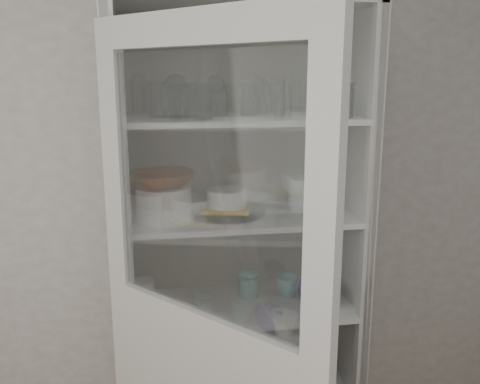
# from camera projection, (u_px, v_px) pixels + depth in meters

# --- Properties ---
(wall_back) EXTENTS (3.60, 0.02, 2.60)m
(wall_back) POSITION_uv_depth(u_px,v_px,m) (188.00, 194.00, 2.28)
(wall_back) COLOR #ABA49C
(wall_back) RESTS_ON ground
(pantry_cabinet) EXTENTS (1.00, 0.45, 2.10)m
(pantry_cabinet) POSITION_uv_depth(u_px,v_px,m) (238.00, 280.00, 2.24)
(pantry_cabinet) COLOR #B7B7AE
(pantry_cabinet) RESTS_ON floor
(cupboard_door) EXTENTS (0.63, 0.70, 2.00)m
(cupboard_door) POSITION_uv_depth(u_px,v_px,m) (206.00, 379.00, 1.62)
(cupboard_door) COLOR #B7B7AE
(cupboard_door) RESTS_ON floor
(tumbler_0) EXTENTS (0.08, 0.08, 0.13)m
(tumbler_0) POSITION_uv_depth(u_px,v_px,m) (179.00, 102.00, 1.83)
(tumbler_0) COLOR silver
(tumbler_0) RESTS_ON shelf_glass
(tumbler_1) EXTENTS (0.08, 0.08, 0.13)m
(tumbler_1) POSITION_uv_depth(u_px,v_px,m) (199.00, 101.00, 1.87)
(tumbler_1) COLOR silver
(tumbler_1) RESTS_ON shelf_glass
(tumbler_2) EXTENTS (0.09, 0.09, 0.14)m
(tumbler_2) POSITION_uv_depth(u_px,v_px,m) (203.00, 100.00, 1.86)
(tumbler_2) COLOR silver
(tumbler_2) RESTS_ON shelf_glass
(tumbler_3) EXTENTS (0.08, 0.08, 0.13)m
(tumbler_3) POSITION_uv_depth(u_px,v_px,m) (204.00, 101.00, 1.87)
(tumbler_3) COLOR silver
(tumbler_3) RESTS_ON shelf_glass
(tumbler_4) EXTENTS (0.09, 0.09, 0.14)m
(tumbler_4) POSITION_uv_depth(u_px,v_px,m) (275.00, 99.00, 1.89)
(tumbler_4) COLOR silver
(tumbler_4) RESTS_ON shelf_glass
(tumbler_5) EXTENTS (0.08, 0.08, 0.12)m
(tumbler_5) POSITION_uv_depth(u_px,v_px,m) (284.00, 102.00, 1.88)
(tumbler_5) COLOR silver
(tumbler_5) RESTS_ON shelf_glass
(tumbler_6) EXTENTS (0.07, 0.07, 0.13)m
(tumbler_6) POSITION_uv_depth(u_px,v_px,m) (345.00, 100.00, 1.93)
(tumbler_6) COLOR silver
(tumbler_6) RESTS_ON shelf_glass
(tumbler_7) EXTENTS (0.08, 0.08, 0.14)m
(tumbler_7) POSITION_uv_depth(u_px,v_px,m) (158.00, 99.00, 1.97)
(tumbler_7) COLOR silver
(tumbler_7) RESTS_ON shelf_glass
(tumbler_8) EXTENTS (0.07, 0.07, 0.13)m
(tumbler_8) POSITION_uv_depth(u_px,v_px,m) (169.00, 100.00, 1.96)
(tumbler_8) COLOR silver
(tumbler_8) RESTS_ON shelf_glass
(tumbler_9) EXTENTS (0.08, 0.08, 0.13)m
(tumbler_9) POSITION_uv_depth(u_px,v_px,m) (181.00, 101.00, 1.96)
(tumbler_9) COLOR silver
(tumbler_9) RESTS_ON shelf_glass
(tumbler_10) EXTENTS (0.08, 0.08, 0.13)m
(tumbler_10) POSITION_uv_depth(u_px,v_px,m) (220.00, 100.00, 2.00)
(tumbler_10) COLOR silver
(tumbler_10) RESTS_ON shelf_glass
(tumbler_11) EXTENTS (0.07, 0.07, 0.14)m
(tumbler_11) POSITION_uv_depth(u_px,v_px,m) (250.00, 98.00, 1.97)
(tumbler_11) COLOR silver
(tumbler_11) RESTS_ON shelf_glass
(goblet_0) EXTENTS (0.08, 0.08, 0.18)m
(goblet_0) POSITION_uv_depth(u_px,v_px,m) (176.00, 92.00, 2.05)
(goblet_0) COLOR silver
(goblet_0) RESTS_ON shelf_glass
(goblet_1) EXTENTS (0.08, 0.08, 0.18)m
(goblet_1) POSITION_uv_depth(u_px,v_px,m) (216.00, 93.00, 2.08)
(goblet_1) COLOR silver
(goblet_1) RESTS_ON shelf_glass
(goblet_2) EXTENTS (0.07, 0.07, 0.17)m
(goblet_2) POSITION_uv_depth(u_px,v_px,m) (260.00, 94.00, 2.08)
(goblet_2) COLOR silver
(goblet_2) RESTS_ON shelf_glass
(goblet_3) EXTENTS (0.08, 0.08, 0.18)m
(goblet_3) POSITION_uv_depth(u_px,v_px,m) (322.00, 92.00, 2.17)
(goblet_3) COLOR silver
(goblet_3) RESTS_ON shelf_glass
(plate_stack_front) EXTENTS (0.23, 0.23, 0.07)m
(plate_stack_front) POSITION_uv_depth(u_px,v_px,m) (164.00, 212.00, 2.00)
(plate_stack_front) COLOR white
(plate_stack_front) RESTS_ON shelf_plates
(plate_stack_back) EXTENTS (0.23, 0.23, 0.06)m
(plate_stack_back) POSITION_uv_depth(u_px,v_px,m) (189.00, 203.00, 2.16)
(plate_stack_back) COLOR white
(plate_stack_back) RESTS_ON shelf_plates
(cream_bowl) EXTENTS (0.23, 0.23, 0.07)m
(cream_bowl) POSITION_uv_depth(u_px,v_px,m) (164.00, 195.00, 1.98)
(cream_bowl) COLOR silver
(cream_bowl) RESTS_ON plate_stack_front
(terracotta_bowl) EXTENTS (0.27, 0.27, 0.06)m
(terracotta_bowl) POSITION_uv_depth(u_px,v_px,m) (163.00, 179.00, 1.97)
(terracotta_bowl) COLOR brown
(terracotta_bowl) RESTS_ON cream_bowl
(glass_platter) EXTENTS (0.36, 0.36, 0.02)m
(glass_platter) POSITION_uv_depth(u_px,v_px,m) (227.00, 211.00, 2.10)
(glass_platter) COLOR silver
(glass_platter) RESTS_ON shelf_plates
(yellow_trivet) EXTENTS (0.23, 0.23, 0.01)m
(yellow_trivet) POSITION_uv_depth(u_px,v_px,m) (227.00, 208.00, 2.10)
(yellow_trivet) COLOR gold
(yellow_trivet) RESTS_ON glass_platter
(white_ramekin) EXTENTS (0.22, 0.22, 0.07)m
(white_ramekin) POSITION_uv_depth(u_px,v_px,m) (227.00, 198.00, 2.09)
(white_ramekin) COLOR white
(white_ramekin) RESTS_ON yellow_trivet
(grey_bowl_stack) EXTENTS (0.12, 0.12, 0.14)m
(grey_bowl_stack) POSITION_uv_depth(u_px,v_px,m) (303.00, 194.00, 2.14)
(grey_bowl_stack) COLOR #A5B1B2
(grey_bowl_stack) RESTS_ON shelf_plates
(mug_blue) EXTENTS (0.13, 0.13, 0.09)m
(mug_blue) POSITION_uv_depth(u_px,v_px,m) (312.00, 292.00, 2.19)
(mug_blue) COLOR #1508A2
(mug_blue) RESTS_ON shelf_mugs
(mug_teal) EXTENTS (0.11, 0.11, 0.09)m
(mug_teal) POSITION_uv_depth(u_px,v_px,m) (287.00, 286.00, 2.25)
(mug_teal) COLOR teal
(mug_teal) RESTS_ON shelf_mugs
(mug_white) EXTENTS (0.11, 0.11, 0.10)m
(mug_white) POSITION_uv_depth(u_px,v_px,m) (325.00, 298.00, 2.13)
(mug_white) COLOR white
(mug_white) RESTS_ON shelf_mugs
(teal_jar) EXTENTS (0.09, 0.09, 0.11)m
(teal_jar) POSITION_uv_depth(u_px,v_px,m) (248.00, 285.00, 2.25)
(teal_jar) COLOR teal
(teal_jar) RESTS_ON shelf_mugs
(measuring_cups) EXTENTS (0.11, 0.11, 0.04)m
(measuring_cups) POSITION_uv_depth(u_px,v_px,m) (184.00, 313.00, 2.05)
(measuring_cups) COLOR #B7B8C0
(measuring_cups) RESTS_ON shelf_mugs
(white_canister) EXTENTS (0.13, 0.13, 0.12)m
(white_canister) POSITION_uv_depth(u_px,v_px,m) (143.00, 294.00, 2.15)
(white_canister) COLOR white
(white_canister) RESTS_ON shelf_mugs
(cream_dish) EXTENTS (0.32, 0.32, 0.08)m
(cream_dish) POSITION_uv_depth(u_px,v_px,m) (221.00, 377.00, 2.27)
(cream_dish) COLOR silver
(cream_dish) RESTS_ON shelf_bot
(tin_box) EXTENTS (0.19, 0.14, 0.06)m
(tin_box) POSITION_uv_depth(u_px,v_px,m) (309.00, 371.00, 2.34)
(tin_box) COLOR #B5B5B5
(tin_box) RESTS_ON shelf_bot
(tumbler_12) EXTENTS (0.08, 0.08, 0.15)m
(tumbler_12) POSITION_uv_depth(u_px,v_px,m) (317.00, 96.00, 2.02)
(tumbler_12) COLOR silver
(tumbler_12) RESTS_ON shelf_glass
(tumbler_13) EXTENTS (0.07, 0.07, 0.13)m
(tumbler_13) POSITION_uv_depth(u_px,v_px,m) (184.00, 101.00, 1.94)
(tumbler_13) COLOR silver
(tumbler_13) RESTS_ON shelf_glass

